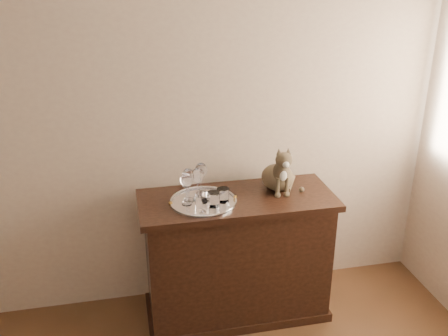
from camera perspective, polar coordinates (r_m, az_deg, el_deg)
The scene contains 11 objects.
wall_back at distance 3.08m, azimuth -10.76°, elevation 6.54°, with size 4.00×0.10×2.70m, color tan.
sideboard at distance 3.25m, azimuth 1.44°, elevation -10.12°, with size 1.20×0.50×0.85m, color black, non-canonical shape.
tray at distance 2.97m, azimuth -2.36°, elevation -3.93°, with size 0.40×0.40×0.01m, color silver.
wine_glass_a at distance 2.95m, azimuth -4.10°, elevation -1.91°, with size 0.08×0.08×0.20m, color white, non-canonical shape.
wine_glass_b at distance 3.04m, azimuth -2.62°, elevation -1.17°, with size 0.08×0.08×0.20m, color white, non-canonical shape.
wine_glass_c at distance 2.91m, azimuth -4.32°, elevation -2.35°, with size 0.07×0.07×0.20m, color white, non-canonical shape.
wine_glass_d at distance 2.96m, azimuth -2.99°, elevation -1.82°, with size 0.08×0.08×0.20m, color white, non-canonical shape.
tumbler_a at distance 2.90m, azimuth -1.24°, elevation -3.58°, with size 0.08×0.08×0.09m, color silver.
tumbler_b at distance 2.86m, azimuth -2.50°, elevation -3.93°, with size 0.09×0.09×0.10m, color white.
tumbler_c at distance 2.96m, azimuth -0.12°, elevation -3.09°, with size 0.07×0.07×0.08m, color white.
cat at distance 3.11m, azimuth 6.20°, elevation 0.25°, with size 0.31×0.29×0.31m, color brown, non-canonical shape.
Camera 1 is at (-0.05, -0.71, 2.19)m, focal length 40.00 mm.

